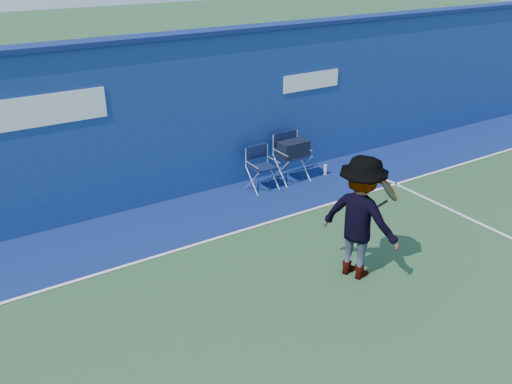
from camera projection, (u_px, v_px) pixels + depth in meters
ground at (321, 358)px, 6.47m from camera, size 80.00×80.00×0.00m
stadium_wall at (146, 123)px, 9.80m from camera, size 24.00×0.50×3.08m
out_of_bounds_strip at (177, 222)px, 9.61m from camera, size 24.00×1.80×0.01m
court_lines at (292, 330)px, 6.92m from camera, size 24.00×12.00×0.01m
directors_chair_left at (262, 175)px, 10.81m from camera, size 0.51×0.48×0.87m
directors_chair_right at (292, 162)px, 11.14m from camera, size 0.60×0.53×1.00m
water_bottle at (325, 170)px, 11.53m from camera, size 0.07×0.07×0.23m
tennis_player at (360, 218)px, 7.75m from camera, size 1.07×1.37×1.87m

